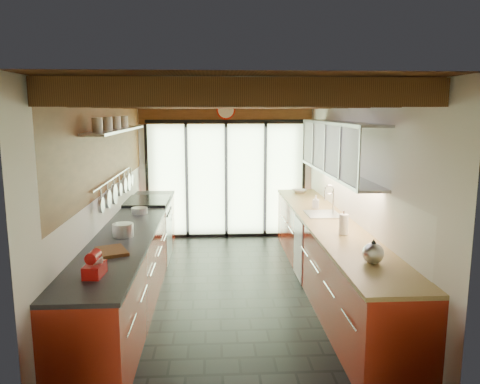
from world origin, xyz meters
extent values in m
plane|color=black|center=(0.00, 0.00, 0.00)|extent=(5.50, 5.50, 0.00)
plane|color=silver|center=(0.00, 2.75, 1.30)|extent=(3.20, 0.00, 3.20)
plane|color=silver|center=(0.00, -2.75, 1.30)|extent=(3.20, 0.00, 3.20)
plane|color=silver|center=(-1.60, 0.00, 1.30)|extent=(0.00, 5.50, 5.50)
plane|color=silver|center=(1.60, 0.00, 1.30)|extent=(0.00, 5.50, 5.50)
plane|color=#472814|center=(0.00, 0.00, 2.60)|extent=(5.50, 5.50, 0.00)
cube|color=#593316|center=(0.00, -2.25, 2.48)|extent=(3.14, 0.14, 0.22)
cube|color=#593316|center=(0.00, -1.35, 2.48)|extent=(3.14, 0.14, 0.22)
cube|color=#593316|center=(0.00, -0.45, 2.48)|extent=(3.14, 0.14, 0.22)
cube|color=#593316|center=(0.00, 0.45, 2.48)|extent=(3.14, 0.14, 0.22)
cube|color=#593316|center=(0.00, 1.35, 2.48)|extent=(3.14, 0.14, 0.22)
cube|color=#593316|center=(0.00, 2.25, 2.48)|extent=(3.14, 0.14, 0.22)
cube|color=brown|center=(0.00, 2.71, 2.35)|extent=(3.14, 0.06, 0.50)
plane|color=brown|center=(-1.57, 0.20, 1.98)|extent=(0.00, 4.90, 4.90)
plane|color=#C6EAAD|center=(0.00, 2.73, 1.08)|extent=(2.90, 0.00, 2.90)
cube|color=black|center=(-1.45, 2.72, 1.07)|extent=(0.05, 0.04, 2.15)
cube|color=black|center=(1.45, 2.72, 1.07)|extent=(0.05, 0.04, 2.15)
cube|color=black|center=(0.00, 2.69, 1.07)|extent=(0.06, 0.05, 2.15)
cube|color=black|center=(0.00, 2.69, 2.15)|extent=(2.90, 0.05, 0.06)
cylinder|color=#B41D0E|center=(0.00, 2.67, 2.35)|extent=(0.34, 0.04, 0.34)
cylinder|color=beige|center=(0.00, 2.65, 2.35)|extent=(0.28, 0.02, 0.28)
cube|color=maroon|center=(-1.28, 0.00, 0.44)|extent=(0.65, 5.00, 0.88)
cube|color=black|center=(-1.28, 0.00, 0.90)|extent=(0.68, 5.00, 0.04)
cube|color=silver|center=(-1.28, 1.45, 0.44)|extent=(0.66, 0.90, 0.90)
cube|color=black|center=(-1.28, 1.45, 0.93)|extent=(0.65, 0.90, 0.06)
cube|color=maroon|center=(1.28, 0.00, 0.44)|extent=(0.65, 5.00, 0.88)
cube|color=#9C804B|center=(1.28, 0.00, 0.90)|extent=(0.68, 5.00, 0.04)
cube|color=white|center=(0.95, 0.40, 0.44)|extent=(0.02, 0.60, 0.84)
cube|color=silver|center=(1.28, 0.40, 0.93)|extent=(0.45, 0.52, 0.02)
cylinder|color=silver|center=(1.42, 0.40, 1.10)|extent=(0.02, 0.02, 0.34)
torus|color=silver|center=(1.36, 0.40, 1.27)|extent=(0.14, 0.02, 0.14)
plane|color=silver|center=(1.26, 0.30, 1.85)|extent=(0.00, 3.00, 3.00)
cube|color=#9EA0A5|center=(1.43, 0.30, 1.51)|extent=(0.34, 3.00, 0.03)
cube|color=#9EA0A5|center=(1.43, 0.30, 2.19)|extent=(0.34, 3.00, 0.03)
cylinder|color=silver|center=(-1.54, 0.30, 1.47)|extent=(0.02, 2.20, 0.02)
cube|color=silver|center=(-1.45, 0.20, 2.10)|extent=(0.28, 2.60, 0.03)
cylinder|color=silver|center=(-1.50, -0.60, 1.29)|extent=(0.04, 0.18, 0.18)
cylinder|color=silver|center=(-1.50, -0.25, 1.29)|extent=(0.04, 0.22, 0.22)
cylinder|color=silver|center=(-1.50, 0.10, 1.29)|extent=(0.04, 0.26, 0.26)
cylinder|color=silver|center=(-1.50, 0.45, 1.29)|extent=(0.04, 0.18, 0.18)
cylinder|color=silver|center=(-1.50, 0.80, 1.29)|extent=(0.04, 0.22, 0.22)
cylinder|color=silver|center=(-1.50, 1.10, 1.29)|extent=(0.04, 0.26, 0.26)
cylinder|color=silver|center=(-1.50, 1.35, 1.29)|extent=(0.04, 0.18, 0.18)
cube|color=#AE0F0D|center=(-1.27, -1.90, 0.98)|extent=(0.17, 0.27, 0.11)
cylinder|color=#AE0F0D|center=(-1.27, -1.92, 1.10)|extent=(0.11, 0.17, 0.10)
cylinder|color=silver|center=(-1.27, -1.85, 1.01)|extent=(0.14, 0.14, 0.11)
cylinder|color=silver|center=(-1.27, -0.59, 1.00)|extent=(0.28, 0.28, 0.15)
cylinder|color=silver|center=(-1.27, 0.61, 0.96)|extent=(0.28, 0.28, 0.09)
cube|color=brown|center=(-1.27, -1.22, 0.94)|extent=(0.40, 0.46, 0.03)
sphere|color=silver|center=(1.27, -1.68, 1.02)|extent=(0.24, 0.24, 0.20)
cone|color=black|center=(1.27, -1.68, 1.13)|extent=(0.09, 0.09, 0.06)
cylinder|color=silver|center=(1.27, -1.57, 1.03)|extent=(0.04, 0.08, 0.04)
cylinder|color=white|center=(1.27, -0.66, 1.04)|extent=(0.13, 0.13, 0.24)
cylinder|color=silver|center=(1.27, -0.66, 1.18)|extent=(0.03, 0.03, 0.04)
imported|color=silver|center=(1.27, 0.83, 1.02)|extent=(0.11, 0.11, 0.19)
imported|color=silver|center=(1.27, 2.15, 0.95)|extent=(0.27, 0.27, 0.06)
camera|label=1|loc=(-0.23, -5.85, 2.34)|focal=35.00mm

